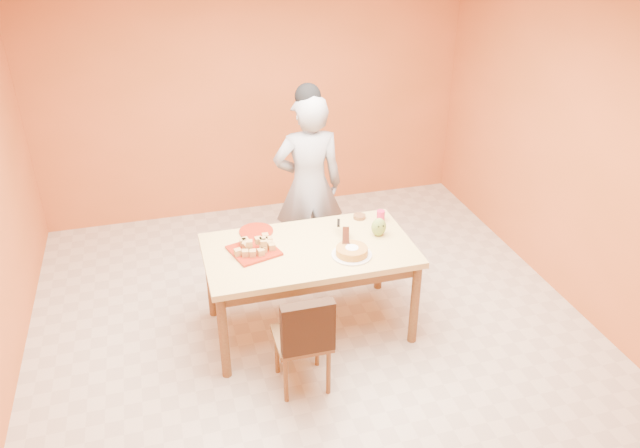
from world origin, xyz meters
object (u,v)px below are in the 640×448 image
object	(u,v)px
person	(309,186)
sponge_cake	(352,251)
egg_ornament	(379,227)
pastry_platter	(254,251)
dining_chair	(302,337)
magenta_glass	(381,216)
red_dinner_plate	(256,231)
checker_tin	(359,217)
dining_table	(309,258)

from	to	relation	value
person	sponge_cake	world-z (taller)	person
egg_ornament	pastry_platter	bearing A→B (deg)	170.11
person	dining_chair	bearing A→B (deg)	77.23
egg_ornament	magenta_glass	bearing A→B (deg)	56.52
dining_chair	magenta_glass	bearing A→B (deg)	45.10
red_dinner_plate	checker_tin	distance (m)	0.87
dining_table	magenta_glass	size ratio (longest dim) A/B	16.78
dining_table	red_dinner_plate	distance (m)	0.50
person	magenta_glass	xyz separation A→B (m)	(0.45, -0.62, -0.04)
dining_chair	checker_tin	bearing A→B (deg)	53.20
dining_table	person	distance (m)	0.93
pastry_platter	red_dinner_plate	world-z (taller)	pastry_platter
egg_ornament	magenta_glass	distance (m)	0.24
person	checker_tin	world-z (taller)	person
dining_chair	red_dinner_plate	xyz separation A→B (m)	(-0.13, 0.98, 0.34)
person	egg_ornament	bearing A→B (deg)	116.37
magenta_glass	checker_tin	distance (m)	0.18
pastry_platter	magenta_glass	xyz separation A→B (m)	(1.10, 0.20, 0.04)
red_dinner_plate	egg_ornament	xyz separation A→B (m)	(0.92, -0.31, 0.07)
dining_chair	person	distance (m)	1.63
dining_table	egg_ornament	xyz separation A→B (m)	(0.58, 0.04, 0.17)
dining_chair	magenta_glass	distance (m)	1.32
red_dinner_plate	egg_ornament	world-z (taller)	egg_ornament
pastry_platter	egg_ornament	size ratio (longest dim) A/B	2.19
pastry_platter	red_dinner_plate	distance (m)	0.30
dining_chair	person	xyz separation A→B (m)	(0.45, 1.51, 0.42)
pastry_platter	checker_tin	bearing A→B (deg)	17.32
red_dinner_plate	sponge_cake	world-z (taller)	sponge_cake
person	red_dinner_plate	size ratio (longest dim) A/B	6.27
person	egg_ornament	xyz separation A→B (m)	(0.35, -0.84, -0.02)
person	pastry_platter	bearing A→B (deg)	55.58
egg_ornament	checker_tin	size ratio (longest dim) A/B	1.47
pastry_platter	sponge_cake	xyz separation A→B (m)	(0.70, -0.25, 0.03)
magenta_glass	dining_table	bearing A→B (deg)	-159.45
person	magenta_glass	bearing A→B (deg)	129.65
sponge_cake	person	bearing A→B (deg)	92.62
person	sponge_cake	bearing A→B (deg)	96.43
dining_chair	red_dinner_plate	world-z (taller)	dining_chair
red_dinner_plate	person	bearing A→B (deg)	42.48
dining_chair	pastry_platter	xyz separation A→B (m)	(-0.20, 0.69, 0.34)
checker_tin	egg_ornament	bearing A→B (deg)	-80.72
pastry_platter	egg_ornament	world-z (taller)	egg_ornament
pastry_platter	dining_chair	bearing A→B (deg)	-73.93
dining_table	sponge_cake	distance (m)	0.37
person	sponge_cake	xyz separation A→B (m)	(0.05, -1.07, -0.05)
dining_chair	sponge_cake	xyz separation A→B (m)	(0.50, 0.43, 0.37)
dining_table	egg_ornament	size ratio (longest dim) A/B	10.57
pastry_platter	egg_ornament	bearing A→B (deg)	-1.07
red_dinner_plate	sponge_cake	size ratio (longest dim) A/B	1.13
dining_table	red_dinner_plate	size ratio (longest dim) A/B	5.89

